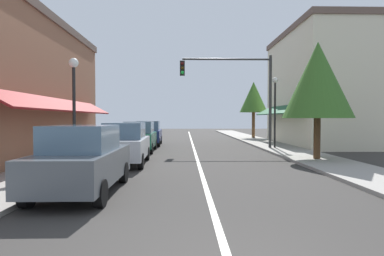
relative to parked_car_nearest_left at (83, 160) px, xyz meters
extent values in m
plane|color=#33302D|center=(3.24, 13.04, -0.88)|extent=(80.00, 80.00, 0.00)
cube|color=gray|center=(-2.26, 13.04, -0.82)|extent=(2.60, 56.00, 0.12)
cube|color=gray|center=(8.74, 13.04, -0.82)|extent=(2.60, 56.00, 0.12)
cube|color=silver|center=(3.24, 13.04, -0.88)|extent=(0.14, 52.00, 0.01)
cube|color=#8E5B42|center=(-5.77, 7.04, 2.37)|extent=(4.41, 14.00, 6.50)
cube|color=brown|center=(-5.77, 7.04, 5.82)|extent=(4.61, 14.20, 0.40)
cube|color=slate|center=(-3.62, 7.04, 0.52)|extent=(0.08, 10.64, 1.80)
cube|color=maroon|center=(-3.01, 7.04, 1.72)|extent=(1.27, 11.76, 0.73)
cube|color=slate|center=(-3.62, 3.96, 3.80)|extent=(0.08, 1.10, 1.30)
cube|color=slate|center=(-3.62, 10.12, 3.80)|extent=(0.08, 1.10, 1.30)
cube|color=beige|center=(12.58, 15.04, 3.11)|extent=(5.09, 10.00, 7.97)
cube|color=brown|center=(12.58, 15.04, 7.29)|extent=(5.29, 10.20, 0.40)
cube|color=slate|center=(10.10, 15.04, 0.52)|extent=(0.08, 7.60, 1.80)
cube|color=#194C2D|center=(9.49, 15.04, 1.72)|extent=(1.27, 8.40, 0.73)
cube|color=slate|center=(10.10, 12.84, 4.86)|extent=(0.08, 1.10, 1.30)
cube|color=slate|center=(10.10, 17.24, 4.86)|extent=(0.08, 1.10, 1.30)
cube|color=#4C5156|center=(0.00, 0.03, -0.17)|extent=(1.74, 4.11, 0.80)
cube|color=slate|center=(0.00, -0.07, 0.56)|extent=(1.53, 2.01, 0.66)
cylinder|color=black|center=(-0.80, 1.37, -0.57)|extent=(0.20, 0.62, 0.62)
cylinder|color=black|center=(0.78, 1.38, -0.57)|extent=(0.20, 0.62, 0.62)
cylinder|color=black|center=(-0.78, -1.33, -0.57)|extent=(0.20, 0.62, 0.62)
cylinder|color=black|center=(0.80, -1.32, -0.57)|extent=(0.20, 0.62, 0.62)
cube|color=#B7BABF|center=(0.12, 5.26, -0.17)|extent=(1.84, 4.15, 0.80)
cube|color=slate|center=(0.13, 5.16, 0.56)|extent=(1.58, 2.04, 0.66)
cylinder|color=black|center=(-0.71, 6.59, -0.57)|extent=(0.22, 0.63, 0.62)
cylinder|color=black|center=(0.88, 6.64, -0.57)|extent=(0.22, 0.63, 0.62)
cylinder|color=black|center=(-0.63, 3.89, -0.57)|extent=(0.22, 0.63, 0.62)
cylinder|color=black|center=(0.95, 3.93, -0.57)|extent=(0.22, 0.63, 0.62)
cube|color=#0F4C33|center=(-0.01, 10.49, -0.17)|extent=(1.77, 4.12, 0.80)
cube|color=slate|center=(-0.01, 10.39, 0.56)|extent=(1.54, 2.02, 0.66)
cylinder|color=black|center=(-0.82, 11.83, -0.57)|extent=(0.21, 0.62, 0.62)
cylinder|color=black|center=(0.77, 11.85, -0.57)|extent=(0.21, 0.62, 0.62)
cylinder|color=black|center=(-0.78, 9.13, -0.57)|extent=(0.21, 0.62, 0.62)
cylinder|color=black|center=(0.80, 9.15, -0.57)|extent=(0.21, 0.62, 0.62)
cube|color=navy|center=(0.02, 14.96, -0.17)|extent=(1.83, 4.14, 0.80)
cube|color=slate|center=(0.03, 14.86, 0.56)|extent=(1.57, 2.04, 0.66)
cylinder|color=black|center=(-0.80, 16.30, -0.57)|extent=(0.22, 0.63, 0.62)
cylinder|color=black|center=(0.78, 16.34, -0.57)|extent=(0.22, 0.63, 0.62)
cylinder|color=black|center=(-0.73, 13.59, -0.57)|extent=(0.22, 0.63, 0.62)
cylinder|color=black|center=(0.85, 13.63, -0.57)|extent=(0.22, 0.63, 0.62)
cylinder|color=#333333|center=(8.04, 11.70, 2.08)|extent=(0.18, 0.18, 5.91)
cylinder|color=#333333|center=(5.27, 11.70, 4.78)|extent=(5.54, 0.12, 0.12)
cube|color=black|center=(2.50, 11.52, 4.18)|extent=(0.30, 0.24, 0.90)
sphere|color=#420F0F|center=(2.50, 11.39, 4.46)|extent=(0.20, 0.20, 0.20)
sphere|color=#3D2D0C|center=(2.50, 11.39, 4.18)|extent=(0.20, 0.20, 0.20)
sphere|color=green|center=(2.50, 11.39, 3.90)|extent=(0.20, 0.20, 0.20)
cylinder|color=black|center=(-1.57, 3.96, 1.06)|extent=(0.12, 0.12, 3.88)
sphere|color=white|center=(-1.57, 3.96, 3.18)|extent=(0.36, 0.36, 0.36)
cylinder|color=black|center=(8.34, 11.72, 1.21)|extent=(0.12, 0.12, 4.19)
sphere|color=white|center=(8.34, 11.72, 3.49)|extent=(0.36, 0.36, 0.36)
cylinder|color=#4C331E|center=(8.66, 6.04, 0.34)|extent=(0.30, 0.30, 2.44)
cone|color=#386626|center=(8.66, 6.04, 2.81)|extent=(3.14, 3.14, 3.45)
cylinder|color=#4C331E|center=(9.24, 22.13, 0.60)|extent=(0.30, 0.30, 2.96)
cone|color=#386626|center=(9.24, 22.13, 3.14)|extent=(2.64, 2.64, 2.91)
camera|label=1|loc=(2.64, -8.28, 1.06)|focal=29.83mm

